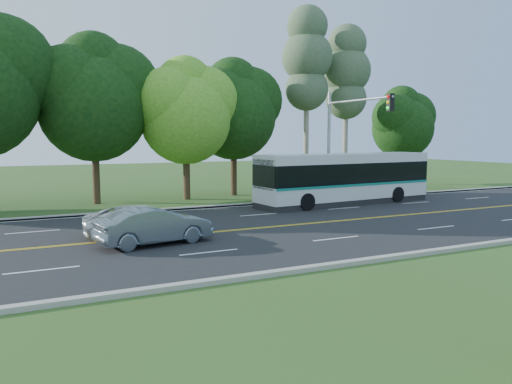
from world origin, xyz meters
name	(u,v)px	position (x,y,z in m)	size (l,w,h in m)	color
ground	(302,225)	(0.00, 0.00, 0.00)	(120.00, 120.00, 0.00)	#35531B
road	(302,224)	(0.00, 0.00, 0.01)	(60.00, 14.00, 0.02)	black
curb_north	(239,205)	(0.00, 7.15, 0.07)	(60.00, 0.30, 0.15)	#9F9B90
curb_south	(410,255)	(0.00, -7.15, 0.07)	(60.00, 0.30, 0.15)	#9F9B90
grass_verge	(227,202)	(0.00, 9.00, 0.05)	(60.00, 4.00, 0.10)	#35531B
lane_markings	(300,224)	(-0.09, 0.00, 0.02)	(57.60, 13.82, 0.00)	gold
tree_row	(132,95)	(-5.15, 12.13, 6.73)	(44.70, 9.10, 13.84)	#312215
bougainvillea_hedge	(329,187)	(7.18, 8.15, 0.72)	(9.50, 2.25, 1.50)	maroon
traffic_signal	(347,128)	(6.49, 5.40, 4.67)	(0.42, 6.10, 7.00)	#92959A
transit_bus	(345,179)	(6.24, 5.14, 1.55)	(11.97, 3.49, 3.09)	silver
sedan	(154,226)	(-7.40, -1.33, 0.74)	(1.53, 4.39, 1.45)	slate
suv	(141,221)	(-7.49, 0.51, 0.66)	(2.11, 4.57, 1.27)	silver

